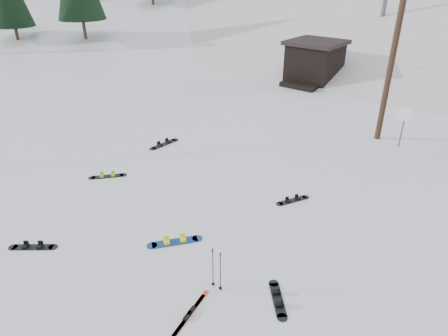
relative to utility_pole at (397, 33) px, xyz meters
The scene contains 14 objects.
ground 14.90m from the utility_pole, 98.13° to the right, with size 200.00×200.00×0.00m, color white.
ridge_left 53.35m from the utility_pole, 138.18° to the left, with size 34.00×85.00×38.00m, color white.
treeline_left 44.65m from the utility_pole, 144.16° to the left, with size 20.00×64.00×10.00m, color black, non-canonical shape.
utility_pole is the anchor object (origin of this frame).
trail_sign 3.60m from the utility_pole, 21.04° to the right, with size 0.50×0.09×1.85m.
lift_hut 10.40m from the utility_pole, 135.24° to the left, with size 3.40×4.10×2.75m.
hero_snowboard 12.48m from the utility_pole, 98.94° to the right, with size 1.09×1.37×0.11m.
hero_skis 13.95m from the utility_pole, 88.31° to the right, with size 0.46×1.69×0.09m.
ski_poles 12.75m from the utility_pole, 88.46° to the right, with size 0.32×0.09×1.17m.
board_scatter_a 15.66m from the utility_pole, 108.74° to the right, with size 1.15×0.99×0.10m.
board_scatter_b 10.90m from the utility_pole, 136.92° to the right, with size 0.35×1.63×0.11m.
board_scatter_c 13.04m from the utility_pole, 123.20° to the right, with size 1.01×1.17×0.10m.
board_scatter_d 12.49m from the utility_pole, 81.37° to the right, with size 1.00×1.06×0.09m.
board_scatter_f 8.64m from the utility_pole, 92.18° to the right, with size 0.71×1.21×0.09m.
Camera 1 is at (7.19, -3.83, 7.29)m, focal length 32.00 mm.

